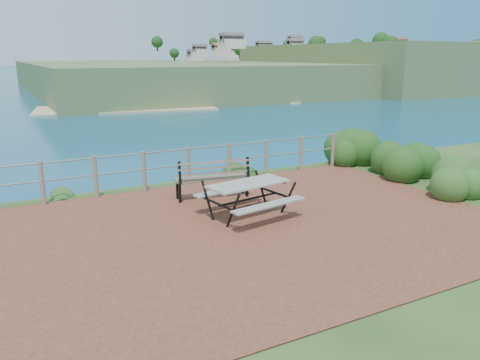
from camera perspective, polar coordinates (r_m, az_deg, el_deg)
The scene contains 11 objects.
ground at distance 9.16m, azimuth 1.55°, elevation -5.80°, with size 10.00×7.00×0.12m, color brown.
ocean at distance 207.53m, azimuth -27.18°, elevation 12.48°, with size 1200.00×1200.00×0.00m, color #156D81.
safety_railing at distance 11.90m, azimuth -6.31°, elevation 1.90°, with size 9.40×0.10×1.00m.
distant_bay at distance 274.91m, azimuth 12.87°, elevation 13.62°, with size 290.00×232.36×24.00m.
picnic_table at distance 9.58m, azimuth 1.01°, elevation -1.94°, with size 1.79×1.46×0.72m.
park_bench at distance 10.82m, azimuth -3.43°, elevation 1.00°, with size 1.77×0.73×0.97m.
shrub_right_front at distance 13.84m, azimuth 18.83°, elevation 0.59°, with size 1.46×1.46×2.08m, color #123A13.
shrub_right_back at distance 12.19m, azimuth 24.69°, elevation -1.88°, with size 1.11×1.11×1.59m, color #244C1C.
shrub_right_edge at distance 15.04m, azimuth 12.53°, elevation 2.15°, with size 1.25×1.25×1.78m, color #123A13.
shrub_lip_west at distance 11.94m, azimuth -20.41°, elevation -1.77°, with size 0.67×0.67×0.37m, color #244C1C.
shrub_lip_east at distance 13.17m, azimuth 0.16°, elevation 0.70°, with size 0.76×0.76×0.49m, color #123A13.
Camera 1 is at (-4.19, -7.47, 3.25)m, focal length 35.00 mm.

